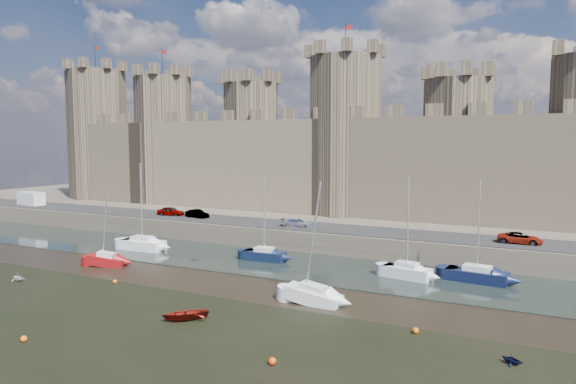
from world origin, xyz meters
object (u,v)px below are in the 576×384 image
(sailboat_0, at_px, (142,244))
(sailboat_5, at_px, (313,295))
(van, at_px, (31,199))
(sailboat_2, at_px, (407,271))
(sailboat_1, at_px, (264,254))
(car_0, at_px, (171,211))
(sailboat_3, at_px, (477,274))
(car_2, at_px, (297,223))
(car_3, at_px, (520,238))
(sailboat_4, at_px, (107,259))
(car_1, at_px, (197,214))

(sailboat_0, bearing_deg, sailboat_5, -23.90)
(van, distance_m, sailboat_2, 66.68)
(sailboat_1, relative_size, sailboat_2, 0.94)
(car_0, distance_m, sailboat_1, 22.97)
(sailboat_2, height_order, sailboat_3, sailboat_2)
(car_2, bearing_deg, sailboat_0, 109.53)
(sailboat_2, bearing_deg, van, -177.91)
(car_2, xyz_separation_m, car_3, (25.51, 0.56, 0.05))
(van, distance_m, sailboat_5, 64.24)
(sailboat_2, bearing_deg, car_0, 174.98)
(sailboat_2, relative_size, sailboat_5, 0.99)
(sailboat_4, bearing_deg, car_2, 32.46)
(car_1, bearing_deg, car_0, 99.27)
(car_0, height_order, sailboat_2, sailboat_2)
(van, height_order, sailboat_5, sailboat_5)
(van, relative_size, sailboat_4, 0.56)
(car_0, distance_m, sailboat_4, 20.32)
(sailboat_2, xyz_separation_m, sailboat_4, (-29.90, -8.92, -0.10))
(sailboat_4, bearing_deg, car_0, 89.71)
(van, relative_size, sailboat_0, 0.49)
(sailboat_0, height_order, sailboat_5, sailboat_0)
(van, distance_m, sailboat_0, 35.64)
(sailboat_0, height_order, sailboat_1, sailboat_0)
(car_2, bearing_deg, car_0, 74.42)
(sailboat_3, distance_m, sailboat_4, 37.61)
(car_0, xyz_separation_m, sailboat_3, (42.87, -8.37, -2.41))
(car_1, height_order, sailboat_1, sailboat_1)
(car_3, xyz_separation_m, sailboat_2, (-9.52, -9.71, -2.31))
(sailboat_3, bearing_deg, sailboat_1, -170.48)
(car_1, bearing_deg, car_2, -81.84)
(car_0, xyz_separation_m, sailboat_0, (4.65, -11.17, -2.35))
(sailboat_5, bearing_deg, sailboat_0, 160.78)
(car_0, relative_size, sailboat_3, 0.40)
(car_2, height_order, sailboat_2, sailboat_2)
(van, bearing_deg, sailboat_2, -1.26)
(car_0, xyz_separation_m, sailboat_5, (31.57, -21.00, -2.44))
(sailboat_2, bearing_deg, sailboat_0, -167.71)
(van, bearing_deg, sailboat_1, -3.27)
(van, bearing_deg, car_2, 6.52)
(car_2, distance_m, car_3, 25.52)
(sailboat_1, xyz_separation_m, sailboat_5, (10.83, -11.44, -0.03))
(car_2, distance_m, sailboat_1, 8.94)
(sailboat_2, bearing_deg, sailboat_4, -153.05)
(car_2, relative_size, sailboat_0, 0.36)
(sailboat_3, bearing_deg, van, -179.78)
(sailboat_2, distance_m, sailboat_3, 6.42)
(van, height_order, sailboat_0, sailboat_0)
(car_1, xyz_separation_m, car_2, (15.92, -0.78, -0.05))
(sailboat_2, distance_m, sailboat_5, 12.06)
(car_3, distance_m, sailboat_4, 43.67)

